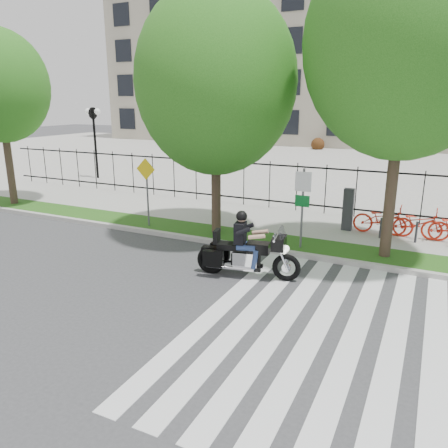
% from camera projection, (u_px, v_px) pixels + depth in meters
% --- Properties ---
extents(ground, '(120.00, 120.00, 0.00)m').
position_uv_depth(ground, '(142.00, 291.00, 10.99)').
color(ground, '#38383B').
rests_on(ground, ground).
extents(curb, '(60.00, 0.20, 0.15)m').
position_uv_depth(curb, '(216.00, 242.00, 14.51)').
color(curb, '#ABA9A1').
rests_on(curb, ground).
extents(grass_verge, '(60.00, 1.50, 0.15)m').
position_uv_depth(grass_verge, '(227.00, 235.00, 15.25)').
color(grass_verge, '#214C13').
rests_on(grass_verge, ground).
extents(sidewalk, '(60.00, 3.50, 0.15)m').
position_uv_depth(sidewalk, '(254.00, 218.00, 17.41)').
color(sidewalk, gray).
rests_on(sidewalk, ground).
extents(plaza, '(80.00, 34.00, 0.10)m').
position_uv_depth(plaza, '(342.00, 164.00, 32.62)').
color(plaza, gray).
rests_on(plaza, ground).
extents(crosswalk_stripes, '(5.70, 8.00, 0.01)m').
position_uv_depth(crosswalk_stripes, '(335.00, 333.00, 8.96)').
color(crosswalk_stripes, silver).
rests_on(crosswalk_stripes, ground).
extents(iron_fence, '(30.00, 0.06, 2.00)m').
position_uv_depth(iron_fence, '(270.00, 185.00, 18.64)').
color(iron_fence, black).
rests_on(iron_fence, sidewalk).
extents(office_building, '(60.00, 21.90, 20.15)m').
position_uv_depth(office_building, '(386.00, 49.00, 47.15)').
color(office_building, '#A39883').
rests_on(office_building, ground).
extents(lamp_post_left, '(1.06, 0.70, 4.25)m').
position_uv_depth(lamp_post_left, '(94.00, 125.00, 25.53)').
color(lamp_post_left, black).
rests_on(lamp_post_left, ground).
extents(street_tree_1, '(5.24, 5.24, 8.08)m').
position_uv_depth(street_tree_1, '(216.00, 81.00, 14.02)').
color(street_tree_1, '#35281C').
rests_on(street_tree_1, grass_verge).
extents(street_tree_2, '(5.42, 5.42, 9.07)m').
position_uv_depth(street_tree_2, '(407.00, 42.00, 11.42)').
color(street_tree_2, '#35281C').
rests_on(street_tree_2, grass_verge).
extents(sign_pole_regulatory, '(0.50, 0.09, 2.50)m').
position_uv_depth(sign_pole_regulatory, '(303.00, 198.00, 13.32)').
color(sign_pole_regulatory, '#59595B').
rests_on(sign_pole_regulatory, grass_verge).
extents(sign_pole_warning, '(0.78, 0.09, 2.49)m').
position_uv_depth(sign_pole_warning, '(147.00, 183.00, 15.75)').
color(sign_pole_warning, '#59595B').
rests_on(sign_pole_warning, grass_verge).
extents(motorcycle_rider, '(2.84, 1.07, 2.21)m').
position_uv_depth(motorcycle_rider, '(247.00, 251.00, 11.67)').
color(motorcycle_rider, black).
rests_on(motorcycle_rider, ground).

